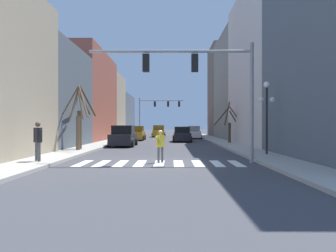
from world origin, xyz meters
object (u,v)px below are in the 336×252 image
at_px(pedestrian_waiting_at_curb, 160,143).
at_px(street_tree_right_far, 81,120).
at_px(car_parked_left_mid, 193,133).
at_px(car_driving_toward_lane, 159,132).
at_px(car_parked_left_near, 123,137).
at_px(pedestrian_on_left_sidewalk, 38,138).
at_px(street_lamp_right_corner, 267,102).
at_px(car_driving_away_lane, 182,135).
at_px(street_tree_right_mid, 77,120).
at_px(street_tree_left_far, 229,124).
at_px(car_parked_right_near, 137,134).
at_px(car_parked_right_mid, 189,132).
at_px(traffic_signal_near, 201,75).
at_px(traffic_signal_far, 156,108).

bearing_deg(pedestrian_waiting_at_curb, street_tree_right_far, 78.22).
height_order(car_parked_left_mid, car_driving_toward_lane, car_driving_toward_lane).
distance_m(car_parked_left_near, pedestrian_on_left_sidewalk, 12.97).
xyz_separation_m(street_lamp_right_corner, car_driving_away_lane, (-4.26, 16.74, -2.33)).
bearing_deg(car_driving_away_lane, car_parked_left_mid, -12.58).
relative_size(car_parked_left_mid, car_driving_toward_lane, 1.03).
xyz_separation_m(car_driving_away_lane, street_tree_right_far, (-7.50, -12.70, 1.38)).
relative_size(pedestrian_waiting_at_curb, street_tree_right_mid, 0.36).
bearing_deg(car_parked_left_near, pedestrian_waiting_at_curb, -163.79).
bearing_deg(car_parked_left_near, street_tree_left_far, -72.14).
relative_size(street_lamp_right_corner, car_parked_right_near, 0.87).
distance_m(street_lamp_right_corner, street_tree_right_mid, 12.09).
xyz_separation_m(street_lamp_right_corner, car_parked_left_mid, (-2.49, 24.67, -2.31)).
relative_size(car_parked_right_mid, street_tree_right_far, 0.97).
bearing_deg(car_parked_left_mid, street_tree_right_mid, 157.04).
bearing_deg(car_parked_left_mid, traffic_signal_near, 176.84).
bearing_deg(car_driving_toward_lane, car_parked_right_mid, 118.00).
height_order(traffic_signal_near, car_driving_toward_lane, traffic_signal_near).
xyz_separation_m(traffic_signal_far, car_driving_toward_lane, (0.49, -2.00, -3.69)).
bearing_deg(street_tree_right_mid, car_parked_right_mid, 73.25).
relative_size(street_lamp_right_corner, pedestrian_on_left_sidewalk, 2.29).
bearing_deg(traffic_signal_near, street_tree_left_far, 75.17).
relative_size(street_tree_right_mid, street_tree_left_far, 1.12).
bearing_deg(pedestrian_on_left_sidewalk, car_parked_left_near, 126.00).
xyz_separation_m(car_driving_toward_lane, street_tree_right_far, (-4.48, -26.70, 1.32)).
bearing_deg(car_parked_left_near, traffic_signal_far, -4.14).
relative_size(traffic_signal_near, traffic_signal_far, 1.11).
distance_m(street_lamp_right_corner, pedestrian_on_left_sidewalk, 12.30).
bearing_deg(car_driving_away_lane, car_driving_toward_lane, 12.17).
distance_m(car_parked_right_near, pedestrian_waiting_at_curb, 23.42).
xyz_separation_m(car_driving_toward_lane, street_tree_left_far, (7.28, -18.67, 1.08)).
bearing_deg(street_tree_left_far, street_lamp_right_corner, -90.01).
relative_size(traffic_signal_far, car_driving_toward_lane, 1.65).
distance_m(traffic_signal_far, street_tree_left_far, 22.24).
bearing_deg(street_tree_right_mid, traffic_signal_near, -38.63).
xyz_separation_m(car_parked_right_mid, pedestrian_on_left_sidewalk, (-8.98, -37.03, 0.48)).
height_order(traffic_signal_near, car_parked_right_near, traffic_signal_near).
bearing_deg(car_parked_left_near, pedestrian_on_left_sidewalk, 170.80).
xyz_separation_m(pedestrian_on_left_sidewalk, street_tree_left_far, (11.56, 15.86, 0.67)).
height_order(car_driving_away_lane, street_tree_right_mid, street_tree_right_mid).
distance_m(traffic_signal_far, street_lamp_right_corner, 33.68).
relative_size(street_lamp_right_corner, car_driving_toward_lane, 0.97).
height_order(traffic_signal_near, pedestrian_waiting_at_curb, traffic_signal_near).
height_order(car_parked_left_mid, pedestrian_on_left_sidewalk, pedestrian_on_left_sidewalk).
xyz_separation_m(car_parked_left_near, car_parked_right_mid, (6.91, 24.23, -0.08)).
xyz_separation_m(car_parked_right_near, car_driving_toward_lane, (2.25, 10.66, 0.03)).
distance_m(car_parked_left_near, car_driving_away_lane, 9.32).
distance_m(street_lamp_right_corner, car_driving_away_lane, 17.43).
height_order(street_lamp_right_corner, car_parked_right_near, street_lamp_right_corner).
xyz_separation_m(car_parked_left_mid, street_tree_left_far, (2.49, -12.60, 1.11)).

